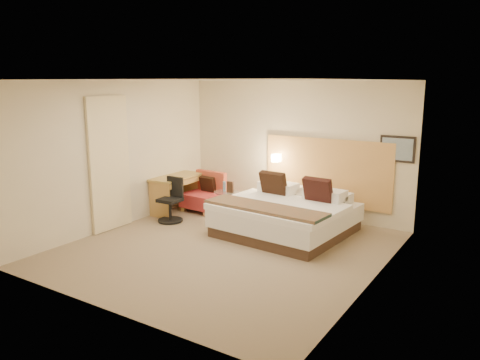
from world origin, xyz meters
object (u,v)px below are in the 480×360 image
Objects in this scene: side_table at (226,204)px; desk_chair at (171,204)px; desk at (178,184)px; lounge_chair at (205,195)px; bed at (287,215)px.

desk_chair is at bearing -138.52° from side_table.
side_table is 0.44× the size of desk.
desk is at bearing -175.30° from side_table.
lounge_chair reaches higher than side_table.
bed is 4.12× the size of side_table.
desk_chair is (-0.07, -0.99, 0.03)m from lounge_chair.
bed is 2.29m from desk_chair.
bed reaches higher than side_table.
desk is (-0.42, -0.37, 0.27)m from lounge_chair.
bed is 1.82× the size of desk.
desk_chair is (-0.81, -0.71, 0.05)m from side_table.
side_table is at bearing 173.37° from bed.
lounge_chair is 0.79m from side_table.
side_table is 1.20m from desk.
desk is at bearing 178.47° from bed.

